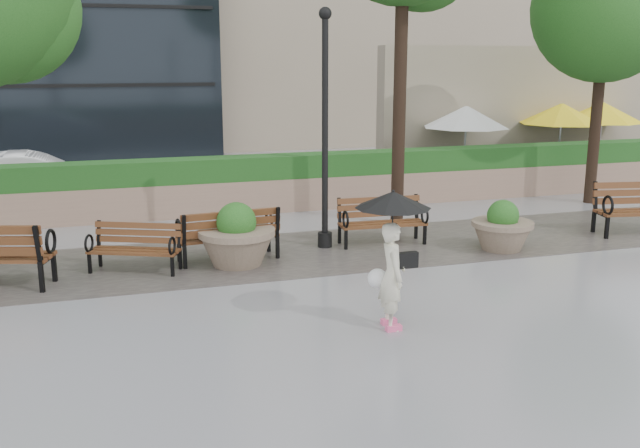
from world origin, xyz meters
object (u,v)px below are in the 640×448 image
object	(u,v)px
car_right	(32,177)
bench_3	(382,231)
lamppost	(325,145)
bench_1	(135,258)
planter_right	(502,231)
planter_left	(237,241)
bench_2	(229,245)
pedestrian	(392,246)

from	to	relation	value
car_right	bench_3	bearing A→B (deg)	-135.10
lamppost	car_right	world-z (taller)	lamppost
bench_3	car_right	distance (m)	9.78
bench_1	planter_right	bearing A→B (deg)	18.90
bench_1	planter_left	size ratio (longest dim) A/B	1.21
bench_2	planter_left	bearing A→B (deg)	98.50
planter_right	lamppost	bearing A→B (deg)	159.30
bench_3	lamppost	size ratio (longest dim) A/B	0.39
bench_2	pedestrian	xyz separation A→B (m)	(1.56, -3.96, 0.87)
bench_2	bench_1	bearing A→B (deg)	1.89
bench_3	lamppost	bearing A→B (deg)	178.01
planter_right	pedestrian	world-z (taller)	pedestrian
planter_right	car_right	bearing A→B (deg)	138.90
bench_3	planter_left	world-z (taller)	planter_left
bench_1	car_right	world-z (taller)	car_right
bench_1	car_right	xyz separation A→B (m)	(-2.19, 7.28, 0.39)
bench_3	pedestrian	world-z (taller)	pedestrian
lamppost	bench_2	bearing A→B (deg)	-169.48
planter_right	car_right	xyz separation A→B (m)	(-9.07, 7.91, 0.25)
bench_2	planter_left	world-z (taller)	planter_left
bench_3	planter_right	size ratio (longest dim) A/B	1.49
planter_left	planter_right	distance (m)	5.13
bench_3	planter_left	bearing A→B (deg)	-165.01
bench_3	planter_right	xyz separation A→B (m)	(2.06, -1.10, 0.11)
lamppost	pedestrian	xyz separation A→B (m)	(-0.42, -4.33, -0.87)
bench_1	lamppost	distance (m)	4.11
bench_2	lamppost	distance (m)	2.66
planter_left	car_right	size ratio (longest dim) A/B	0.36
pedestrian	planter_right	bearing A→B (deg)	-41.58
bench_2	planter_right	xyz separation A→B (m)	(5.20, -0.85, 0.10)
bench_3	lamppost	world-z (taller)	lamppost
pedestrian	bench_1	bearing A→B (deg)	48.75
bench_1	lamppost	bearing A→B (deg)	33.26
planter_right	planter_left	bearing A→B (deg)	174.52
bench_1	pedestrian	world-z (taller)	pedestrian
bench_1	pedestrian	size ratio (longest dim) A/B	0.87
car_right	pedestrian	world-z (taller)	pedestrian
planter_left	pedestrian	xyz separation A→B (m)	(1.47, -3.60, 0.71)
bench_2	bench_3	bearing A→B (deg)	178.94
planter_left	pedestrian	world-z (taller)	pedestrian
planter_left	lamppost	size ratio (longest dim) A/B	0.30
bench_1	pedestrian	bearing A→B (deg)	-25.00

